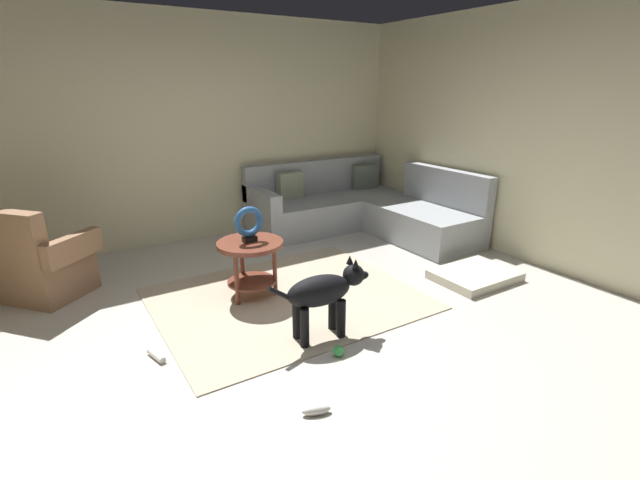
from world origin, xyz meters
TOP-DOWN VIEW (x-y plane):
  - ground_plane at (0.00, 0.00)m, footprint 6.00×6.00m
  - wall_back at (0.00, 2.94)m, footprint 6.00×0.12m
  - wall_right at (2.94, 0.00)m, footprint 0.12×6.00m
  - area_rug at (0.15, 0.70)m, footprint 2.30×1.90m
  - sectional_couch at (1.99, 2.02)m, footprint 2.20×2.25m
  - armchair at (-1.73, 1.91)m, footprint 0.98×1.00m
  - side_table at (-0.10, 0.92)m, footprint 0.60×0.60m
  - torus_sculpture at (-0.10, 0.92)m, footprint 0.28×0.08m
  - dog_bed_mat at (1.98, 0.08)m, footprint 0.80×0.60m
  - dog at (0.08, -0.05)m, footprint 0.85×0.27m
  - dog_toy_ball at (0.03, -0.33)m, footprint 0.08×0.08m
  - dog_toy_rope at (-1.11, 0.34)m, footprint 0.10×0.20m
  - dog_toy_bone at (-0.43, -0.78)m, footprint 0.19×0.12m

SIDE VIEW (x-z plane):
  - ground_plane at x=0.00m, z-range -0.10..0.00m
  - area_rug at x=0.15m, z-range 0.00..0.01m
  - dog_toy_rope at x=-1.11m, z-range 0.00..0.05m
  - dog_toy_bone at x=-0.43m, z-range 0.00..0.06m
  - dog_toy_ball at x=0.03m, z-range 0.00..0.08m
  - dog_bed_mat at x=1.98m, z-range 0.00..0.09m
  - sectional_couch at x=1.99m, z-range -0.15..0.73m
  - armchair at x=-1.73m, z-range -0.12..0.76m
  - dog at x=0.08m, z-range 0.06..0.69m
  - side_table at x=-0.10m, z-range 0.15..0.69m
  - torus_sculpture at x=-0.10m, z-range 0.55..0.87m
  - wall_back at x=0.00m, z-range 0.00..2.70m
  - wall_right at x=2.94m, z-range 0.00..2.70m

